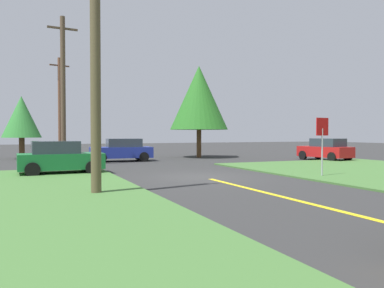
{
  "coord_description": "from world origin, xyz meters",
  "views": [
    {
      "loc": [
        -7.36,
        -16.29,
        2.0
      ],
      "look_at": [
        0.99,
        3.4,
        1.41
      ],
      "focal_mm": 36.54,
      "sensor_mm": 36.0,
      "label": 1
    }
  ],
  "objects_px": {
    "car_approaching_junction": "(122,150)",
    "pine_tree_center": "(199,98)",
    "stop_sign": "(322,135)",
    "car_on_crossroad": "(326,149)",
    "oak_tree_left": "(21,117)",
    "utility_pole_far": "(60,105)",
    "utility_pole_mid": "(63,89)",
    "parked_car_near_building": "(60,158)",
    "utility_pole_near": "(95,67)"
  },
  "relations": [
    {
      "from": "stop_sign",
      "to": "car_on_crossroad",
      "type": "distance_m",
      "value": 11.82
    },
    {
      "from": "pine_tree_center",
      "to": "parked_car_near_building",
      "type": "bearing_deg",
      "value": -140.67
    },
    {
      "from": "oak_tree_left",
      "to": "utility_pole_far",
      "type": "bearing_deg",
      "value": 54.81
    },
    {
      "from": "parked_car_near_building",
      "to": "pine_tree_center",
      "type": "height_order",
      "value": "pine_tree_center"
    },
    {
      "from": "utility_pole_far",
      "to": "oak_tree_left",
      "type": "xyz_separation_m",
      "value": [
        -3.19,
        -4.52,
        -1.29
      ]
    },
    {
      "from": "parked_car_near_building",
      "to": "utility_pole_far",
      "type": "xyz_separation_m",
      "value": [
        1.36,
        17.81,
        3.75
      ]
    },
    {
      "from": "car_on_crossroad",
      "to": "utility_pole_mid",
      "type": "distance_m",
      "value": 18.82
    },
    {
      "from": "stop_sign",
      "to": "utility_pole_far",
      "type": "height_order",
      "value": "utility_pole_far"
    },
    {
      "from": "pine_tree_center",
      "to": "oak_tree_left",
      "type": "bearing_deg",
      "value": 164.62
    },
    {
      "from": "utility_pole_mid",
      "to": "pine_tree_center",
      "type": "xyz_separation_m",
      "value": [
        11.06,
        4.23,
        0.23
      ]
    },
    {
      "from": "car_on_crossroad",
      "to": "car_approaching_junction",
      "type": "bearing_deg",
      "value": 62.44
    },
    {
      "from": "utility_pole_mid",
      "to": "utility_pole_far",
      "type": "distance_m",
      "value": 12.5
    },
    {
      "from": "car_approaching_junction",
      "to": "pine_tree_center",
      "type": "height_order",
      "value": "pine_tree_center"
    },
    {
      "from": "car_on_crossroad",
      "to": "utility_pole_mid",
      "type": "height_order",
      "value": "utility_pole_mid"
    },
    {
      "from": "utility_pole_near",
      "to": "oak_tree_left",
      "type": "distance_m",
      "value": 20.58
    },
    {
      "from": "car_approaching_junction",
      "to": "utility_pole_mid",
      "type": "xyz_separation_m",
      "value": [
        -4.15,
        -2.26,
        3.89
      ]
    },
    {
      "from": "car_on_crossroad",
      "to": "stop_sign",
      "type": "bearing_deg",
      "value": 129.11
    },
    {
      "from": "utility_pole_mid",
      "to": "pine_tree_center",
      "type": "relative_size",
      "value": 1.21
    },
    {
      "from": "oak_tree_left",
      "to": "utility_pole_near",
      "type": "bearing_deg",
      "value": -83.24
    },
    {
      "from": "utility_pole_near",
      "to": "car_on_crossroad",
      "type": "bearing_deg",
      "value": 28.24
    },
    {
      "from": "utility_pole_mid",
      "to": "oak_tree_left",
      "type": "relative_size",
      "value": 1.87
    },
    {
      "from": "oak_tree_left",
      "to": "pine_tree_center",
      "type": "relative_size",
      "value": 0.65
    },
    {
      "from": "stop_sign",
      "to": "utility_pole_near",
      "type": "distance_m",
      "value": 10.58
    },
    {
      "from": "utility_pole_near",
      "to": "oak_tree_left",
      "type": "xyz_separation_m",
      "value": [
        -2.42,
        20.42,
        -0.87
      ]
    },
    {
      "from": "utility_pole_far",
      "to": "oak_tree_left",
      "type": "distance_m",
      "value": 5.69
    },
    {
      "from": "stop_sign",
      "to": "pine_tree_center",
      "type": "xyz_separation_m",
      "value": [
        0.81,
        15.56,
        3.01
      ]
    },
    {
      "from": "parked_car_near_building",
      "to": "car_on_crossroad",
      "type": "bearing_deg",
      "value": 6.09
    },
    {
      "from": "stop_sign",
      "to": "car_on_crossroad",
      "type": "relative_size",
      "value": 0.65
    },
    {
      "from": "car_on_crossroad",
      "to": "parked_car_near_building",
      "type": "distance_m",
      "value": 19.04
    },
    {
      "from": "stop_sign",
      "to": "parked_car_near_building",
      "type": "distance_m",
      "value": 12.47
    },
    {
      "from": "utility_pole_mid",
      "to": "oak_tree_left",
      "type": "distance_m",
      "value": 8.44
    },
    {
      "from": "oak_tree_left",
      "to": "utility_pole_mid",
      "type": "bearing_deg",
      "value": -72.85
    },
    {
      "from": "stop_sign",
      "to": "car_approaching_junction",
      "type": "height_order",
      "value": "stop_sign"
    },
    {
      "from": "car_on_crossroad",
      "to": "utility_pole_mid",
      "type": "relative_size",
      "value": 0.45
    },
    {
      "from": "stop_sign",
      "to": "utility_pole_near",
      "type": "height_order",
      "value": "utility_pole_near"
    },
    {
      "from": "pine_tree_center",
      "to": "utility_pole_near",
      "type": "bearing_deg",
      "value": -123.58
    },
    {
      "from": "car_approaching_junction",
      "to": "pine_tree_center",
      "type": "distance_m",
      "value": 8.28
    },
    {
      "from": "car_on_crossroad",
      "to": "car_approaching_junction",
      "type": "xyz_separation_m",
      "value": [
        -14.07,
        4.93,
        0.0
      ]
    },
    {
      "from": "stop_sign",
      "to": "pine_tree_center",
      "type": "height_order",
      "value": "pine_tree_center"
    },
    {
      "from": "oak_tree_left",
      "to": "car_on_crossroad",
      "type": "bearing_deg",
      "value": -27.18
    },
    {
      "from": "car_approaching_junction",
      "to": "oak_tree_left",
      "type": "relative_size",
      "value": 0.9
    },
    {
      "from": "oak_tree_left",
      "to": "pine_tree_center",
      "type": "bearing_deg",
      "value": -15.38
    },
    {
      "from": "utility_pole_mid",
      "to": "utility_pole_far",
      "type": "bearing_deg",
      "value": 86.62
    },
    {
      "from": "stop_sign",
      "to": "parked_car_near_building",
      "type": "bearing_deg",
      "value": -39.32
    },
    {
      "from": "stop_sign",
      "to": "utility_pole_far",
      "type": "relative_size",
      "value": 0.3
    },
    {
      "from": "utility_pole_mid",
      "to": "pine_tree_center",
      "type": "distance_m",
      "value": 11.84
    },
    {
      "from": "stop_sign",
      "to": "car_on_crossroad",
      "type": "height_order",
      "value": "stop_sign"
    },
    {
      "from": "car_on_crossroad",
      "to": "oak_tree_left",
      "type": "bearing_deg",
      "value": 54.55
    },
    {
      "from": "utility_pole_mid",
      "to": "oak_tree_left",
      "type": "xyz_separation_m",
      "value": [
        -2.45,
        7.95,
        -1.44
      ]
    },
    {
      "from": "parked_car_near_building",
      "to": "pine_tree_center",
      "type": "distance_m",
      "value": 15.66
    }
  ]
}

